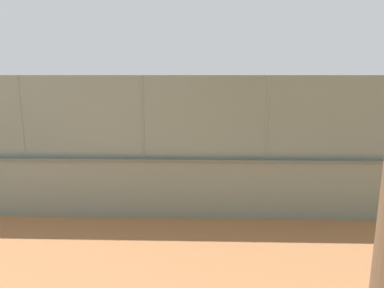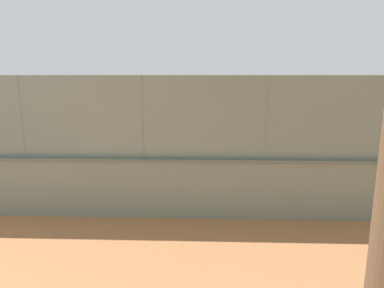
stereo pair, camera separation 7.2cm
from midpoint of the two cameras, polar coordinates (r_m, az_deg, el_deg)
The scene contains 7 objects.
ground_plane at distance 18.18m, azimuth 1.14°, elevation 0.14°, with size 260.00×260.00×0.00m, color #B27247.
perimeter_wall at distance 8.86m, azimuth 2.14°, elevation -7.16°, with size 27.84×1.38×1.54m.
fence_panel_on_wall at distance 8.45m, azimuth 2.23°, elevation 4.36°, with size 27.34×1.04×2.04m.
player_crossing_court at distance 12.98m, azimuth -8.58°, elevation -0.12°, with size 1.28×0.77×1.70m.
player_baseline_waiting at distance 11.04m, azimuth 7.60°, elevation -2.95°, with size 0.81×0.67×1.49m.
player_foreground_swinging at distance 16.99m, azimuth 0.74°, elevation 2.69°, with size 0.77×1.25×1.66m.
sports_ball at distance 11.79m, azimuth -2.86°, elevation 0.55°, with size 0.21×0.21×0.21m, color white.
Camera 2 is at (0.32, 17.80, 3.64)m, focal length 32.32 mm.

